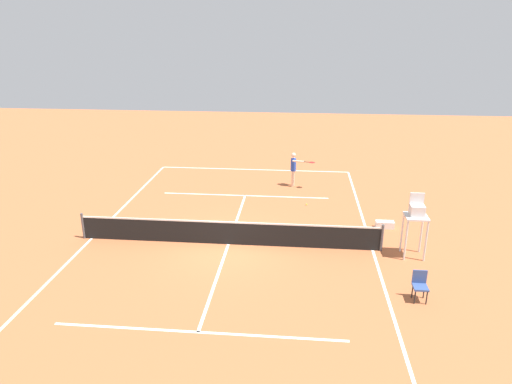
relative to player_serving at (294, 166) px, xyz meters
The scene contains 8 objects.
ground_plane 7.80m from the player_serving, 71.82° to the left, with size 60.00×60.00×0.00m, color #B76038.
court_lines 7.80m from the player_serving, 71.82° to the left, with size 11.19×20.43×0.01m.
tennis_net 7.74m from the player_serving, 71.82° to the left, with size 11.79×0.10×1.07m.
player_serving is the anchor object (origin of this frame).
tennis_ball 3.05m from the player_serving, 103.44° to the left, with size 0.07×0.07×0.07m, color #CCE033.
umpire_chair 8.88m from the player_serving, 120.55° to the left, with size 0.80×0.80×2.41m.
courtside_chair_near 11.41m from the player_serving, 110.92° to the left, with size 0.44×0.46×0.95m.
equipment_bag 6.55m from the player_serving, 127.36° to the left, with size 0.76×0.32×0.30m, color white.
Camera 1 is at (-2.64, 16.24, 7.99)m, focal length 32.58 mm.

